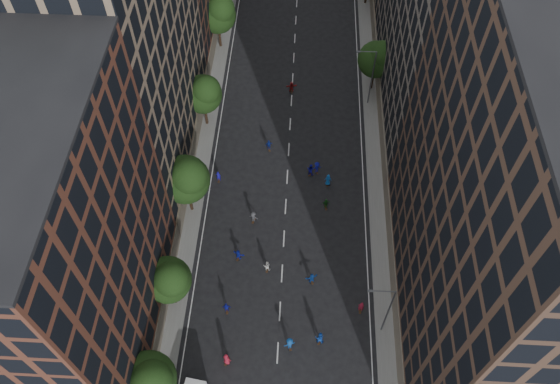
# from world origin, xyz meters

# --- Properties ---
(ground) EXTENTS (240.00, 240.00, 0.00)m
(ground) POSITION_xyz_m (0.00, 40.00, 0.00)
(ground) COLOR black
(ground) RESTS_ON ground
(sidewalk_left) EXTENTS (4.00, 105.00, 0.15)m
(sidewalk_left) POSITION_xyz_m (-12.00, 47.50, 0.07)
(sidewalk_left) COLOR slate
(sidewalk_left) RESTS_ON ground
(sidewalk_right) EXTENTS (4.00, 105.00, 0.15)m
(sidewalk_right) POSITION_xyz_m (12.00, 47.50, 0.07)
(sidewalk_right) COLOR slate
(sidewalk_right) RESTS_ON ground
(bldg_left_a) EXTENTS (14.00, 22.00, 30.00)m
(bldg_left_a) POSITION_xyz_m (-19.00, 11.00, 15.00)
(bldg_left_a) COLOR brown
(bldg_left_a) RESTS_ON ground
(bldg_left_b) EXTENTS (14.00, 26.00, 34.00)m
(bldg_left_b) POSITION_xyz_m (-19.00, 35.00, 17.00)
(bldg_left_b) COLOR #887159
(bldg_left_b) RESTS_ON ground
(bldg_right_a) EXTENTS (14.00, 30.00, 36.00)m
(bldg_right_a) POSITION_xyz_m (19.00, 15.00, 18.00)
(bldg_right_a) COLOR #4E3629
(bldg_right_a) RESTS_ON ground
(bldg_right_b) EXTENTS (14.00, 28.00, 33.00)m
(bldg_right_b) POSITION_xyz_m (19.00, 44.00, 16.50)
(bldg_right_b) COLOR #696057
(bldg_right_b) RESTS_ON ground
(tree_left_0) EXTENTS (5.20, 5.20, 8.83)m
(tree_left_0) POSITION_xyz_m (-11.01, 3.85, 5.96)
(tree_left_0) COLOR black
(tree_left_0) RESTS_ON ground
(tree_left_1) EXTENTS (4.80, 4.80, 8.21)m
(tree_left_1) POSITION_xyz_m (-11.02, 13.86, 5.55)
(tree_left_1) COLOR black
(tree_left_1) RESTS_ON ground
(tree_left_2) EXTENTS (5.60, 5.60, 9.45)m
(tree_left_2) POSITION_xyz_m (-10.99, 25.83, 6.36)
(tree_left_2) COLOR black
(tree_left_2) RESTS_ON ground
(tree_left_3) EXTENTS (5.00, 5.00, 8.58)m
(tree_left_3) POSITION_xyz_m (-11.02, 39.85, 5.82)
(tree_left_3) COLOR black
(tree_left_3) RESTS_ON ground
(tree_left_4) EXTENTS (5.40, 5.40, 9.08)m
(tree_left_4) POSITION_xyz_m (-11.00, 55.84, 6.10)
(tree_left_4) COLOR black
(tree_left_4) RESTS_ON ground
(tree_right_a) EXTENTS (5.00, 5.00, 8.39)m
(tree_right_a) POSITION_xyz_m (11.38, 47.85, 5.63)
(tree_right_a) COLOR black
(tree_right_a) RESTS_ON ground
(streetlamp_near) EXTENTS (2.64, 0.22, 9.06)m
(streetlamp_near) POSITION_xyz_m (10.37, 12.00, 5.17)
(streetlamp_near) COLOR #595B60
(streetlamp_near) RESTS_ON ground
(streetlamp_far) EXTENTS (2.64, 0.22, 9.06)m
(streetlamp_far) POSITION_xyz_m (10.37, 45.00, 5.17)
(streetlamp_far) COLOR #595B60
(streetlamp_far) RESTS_ON ground
(skater_2) EXTENTS (0.99, 0.81, 1.91)m
(skater_2) POSITION_xyz_m (4.17, 10.44, 0.95)
(skater_2) COLOR #1647B5
(skater_2) RESTS_ON ground
(skater_3) EXTENTS (1.35, 1.06, 1.83)m
(skater_3) POSITION_xyz_m (1.18, 9.66, 0.91)
(skater_3) COLOR #13479C
(skater_3) RESTS_ON ground
(skater_4) EXTENTS (0.95, 0.46, 1.58)m
(skater_4) POSITION_xyz_m (-5.60, 13.27, 0.79)
(skater_4) COLOR #13189B
(skater_4) RESTS_ON ground
(skater_5) EXTENTS (1.46, 0.96, 1.51)m
(skater_5) POSITION_xyz_m (3.28, 17.18, 0.76)
(skater_5) COLOR #1443A4
(skater_5) RESTS_ON ground
(skater_6) EXTENTS (1.03, 0.87, 1.78)m
(skater_6) POSITION_xyz_m (-5.00, 7.80, 0.89)
(skater_6) COLOR #AC1C31
(skater_6) RESTS_ON ground
(skater_7) EXTENTS (0.66, 0.46, 1.74)m
(skater_7) POSITION_xyz_m (8.50, 14.06, 0.87)
(skater_7) COLOR maroon
(skater_7) RESTS_ON ground
(skater_8) EXTENTS (0.79, 0.62, 1.58)m
(skater_8) POSITION_xyz_m (-1.69, 18.39, 0.79)
(skater_8) COLOR silver
(skater_8) RESTS_ON ground
(skater_9) EXTENTS (1.19, 0.90, 1.63)m
(skater_9) POSITION_xyz_m (-3.68, 24.73, 0.82)
(skater_9) COLOR #404045
(skater_9) RESTS_ON ground
(skater_10) EXTENTS (1.01, 0.59, 1.61)m
(skater_10) POSITION_xyz_m (4.81, 27.09, 0.81)
(skater_10) COLOR #1D621F
(skater_10) RESTS_ON ground
(skater_11) EXTENTS (1.47, 0.93, 1.51)m
(skater_11) POSITION_xyz_m (-4.98, 19.66, 0.75)
(skater_11) COLOR #1522AC
(skater_11) RESTS_ON ground
(skater_12) EXTENTS (0.89, 0.62, 1.75)m
(skater_12) POSITION_xyz_m (5.04, 30.60, 0.87)
(skater_12) COLOR #1555B2
(skater_12) RESTS_ON ground
(skater_13) EXTENTS (0.62, 0.41, 1.66)m
(skater_13) POSITION_xyz_m (-8.50, 30.51, 0.83)
(skater_13) COLOR #1913A0
(skater_13) RESTS_ON ground
(skater_14) EXTENTS (1.08, 0.98, 1.80)m
(skater_14) POSITION_xyz_m (2.87, 32.09, 0.90)
(skater_14) COLOR #1514A7
(skater_14) RESTS_ON ground
(skater_15) EXTENTS (1.26, 0.97, 1.73)m
(skater_15) POSITION_xyz_m (3.64, 32.48, 0.87)
(skater_15) COLOR #111490
(skater_15) RESTS_ON ground
(skater_16) EXTENTS (1.04, 0.67, 1.64)m
(skater_16) POSITION_xyz_m (-2.57, 35.90, 0.82)
(skater_16) COLOR navy
(skater_16) RESTS_ON ground
(skater_17) EXTENTS (1.59, 0.76, 1.65)m
(skater_17) POSITION_xyz_m (-0.09, 46.80, 0.82)
(skater_17) COLOR #AB1C1F
(skater_17) RESTS_ON ground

